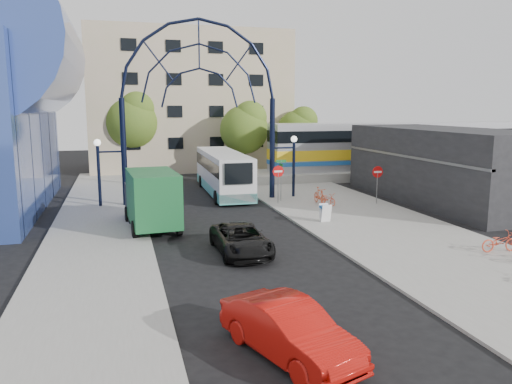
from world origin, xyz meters
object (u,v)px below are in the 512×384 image
object	(u,v)px
stop_sign	(278,175)
black_suv	(241,239)
green_truck	(151,199)
gateway_arch	(200,74)
city_bus	(223,172)
street_name_sign	(281,171)
train_car	(401,145)
tree_north_a	(246,127)
bike_far_a	(500,242)
bike_near_a	(328,199)
bike_near_b	(320,196)
tree_north_b	(133,119)
do_not_enter_sign	(377,176)
sandwich_board	(325,211)
tree_north_c	(299,129)
red_sedan	(289,330)

from	to	relation	value
stop_sign	black_suv	size ratio (longest dim) A/B	0.54
green_truck	black_suv	distance (m)	6.86
gateway_arch	city_bus	distance (m)	7.95
street_name_sign	train_car	world-z (taller)	train_car
stop_sign	street_name_sign	distance (m)	0.74
tree_north_a	bike_far_a	bearing A→B (deg)	-80.57
stop_sign	train_car	xyz separation A→B (m)	(15.20, 10.00, 0.91)
bike_near_a	bike_near_b	world-z (taller)	bike_near_b
tree_north_b	green_truck	size ratio (longest dim) A/B	1.25
bike_near_a	do_not_enter_sign	bearing A→B (deg)	-20.58
sandwich_board	tree_north_c	xyz separation A→B (m)	(6.52, 21.95, 3.53)
street_name_sign	tree_north_a	size ratio (longest dim) A/B	0.40
tree_north_b	city_bus	size ratio (longest dim) A/B	0.70
tree_north_c	do_not_enter_sign	bearing A→B (deg)	-93.58
tree_north_b	bike_near_b	bearing A→B (deg)	-59.68
sandwich_board	tree_north_c	distance (m)	23.17
tree_north_b	bike_far_a	size ratio (longest dim) A/B	4.57
train_car	red_sedan	distance (m)	36.60
do_not_enter_sign	black_suv	world-z (taller)	do_not_enter_sign
sandwich_board	tree_north_a	distance (m)	20.33
train_car	black_suv	world-z (taller)	train_car
stop_sign	tree_north_b	bearing A→B (deg)	115.83
street_name_sign	tree_north_b	xyz separation A→B (m)	(-9.08, 17.33, 3.14)
do_not_enter_sign	bike_far_a	bearing A→B (deg)	-91.59
sandwich_board	black_suv	xyz separation A→B (m)	(-5.87, -4.34, -0.10)
train_car	do_not_enter_sign	bearing A→B (deg)	-126.87
black_suv	red_sedan	world-z (taller)	red_sedan
tree_north_c	bike_near_a	bearing A→B (deg)	-104.14
bike_near_b	red_sedan	bearing A→B (deg)	-114.96
bike_far_a	train_car	bearing A→B (deg)	-17.35
black_suv	street_name_sign	bearing A→B (deg)	63.22
bike_near_a	bike_near_b	distance (m)	0.62
bike_near_b	city_bus	bearing A→B (deg)	128.63
red_sedan	green_truck	bearing A→B (deg)	79.59
green_truck	bike_far_a	xyz separation A→B (m)	(14.46, -8.98, -1.00)
do_not_enter_sign	sandwich_board	distance (m)	6.85
bike_near_a	train_car	bearing A→B (deg)	29.60
train_car	black_suv	size ratio (longest dim) A/B	5.40
tree_north_c	bike_near_a	world-z (taller)	tree_north_c
bike_near_b	green_truck	bearing A→B (deg)	-163.21
tree_north_c	bike_far_a	world-z (taller)	tree_north_c
street_name_sign	bike_near_b	xyz separation A→B (m)	(2.09, -1.77, -1.46)
black_suv	bike_far_a	distance (m)	11.40
tree_north_c	bike_near_b	distance (m)	18.13
street_name_sign	bike_near_b	size ratio (longest dim) A/B	1.54
do_not_enter_sign	tree_north_a	size ratio (longest dim) A/B	0.35
green_truck	do_not_enter_sign	bearing A→B (deg)	5.73
sandwich_board	bike_far_a	distance (m)	9.05
city_bus	bike_near_a	xyz separation A→B (m)	(5.55, -6.83, -1.10)
tree_north_b	green_truck	xyz separation A→B (m)	(0.10, -22.46, -3.69)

